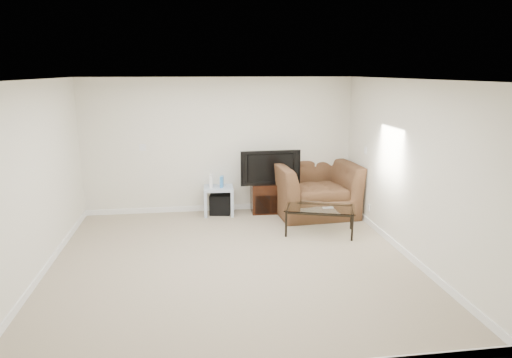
{
  "coord_description": "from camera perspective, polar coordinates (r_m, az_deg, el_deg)",
  "views": [
    {
      "loc": [
        -0.51,
        -5.9,
        2.61
      ],
      "look_at": [
        0.5,
        1.2,
        0.9
      ],
      "focal_mm": 32.0,
      "sensor_mm": 36.0,
      "label": 1
    }
  ],
  "objects": [
    {
      "name": "subwoofer",
      "position": [
        8.57,
        -4.47,
        -3.1
      ],
      "size": [
        0.43,
        0.43,
        0.38
      ],
      "primitive_type": "cube",
      "rotation": [
        0.0,
        0.0,
        -0.16
      ],
      "color": "black",
      "rests_on": "floor"
    },
    {
      "name": "floor",
      "position": [
        6.47,
        -2.93,
        -10.39
      ],
      "size": [
        5.0,
        5.0,
        0.0
      ],
      "primitive_type": "plane",
      "color": "tan",
      "rests_on": "ground"
    },
    {
      "name": "recliner",
      "position": [
        8.49,
        7.32,
        -0.1
      ],
      "size": [
        1.54,
        1.05,
        1.29
      ],
      "primitive_type": "imported",
      "rotation": [
        0.0,
        0.0,
        0.07
      ],
      "color": "#4D3B1F",
      "rests_on": "floor"
    },
    {
      "name": "coffee_table",
      "position": [
        7.58,
        7.94,
        -5.11
      ],
      "size": [
        1.26,
        0.95,
        0.44
      ],
      "primitive_type": null,
      "rotation": [
        0.0,
        0.0,
        -0.31
      ],
      "color": "black",
      "rests_on": "floor"
    },
    {
      "name": "game_console",
      "position": [
        8.41,
        -5.61,
        -0.26
      ],
      "size": [
        0.08,
        0.18,
        0.24
      ],
      "primitive_type": "cube",
      "rotation": [
        0.0,
        0.0,
        -0.15
      ],
      "color": "white",
      "rests_on": "side_table"
    },
    {
      "name": "tv_stand",
      "position": [
        8.62,
        1.62,
        -2.29
      ],
      "size": [
        0.68,
        0.48,
        0.56
      ],
      "primitive_type": null,
      "rotation": [
        0.0,
        0.0,
        -0.02
      ],
      "color": "black",
      "rests_on": "floor"
    },
    {
      "name": "television",
      "position": [
        8.46,
        1.68,
        1.57
      ],
      "size": [
        1.04,
        0.25,
        0.64
      ],
      "primitive_type": "imported",
      "rotation": [
        0.0,
        0.0,
        0.04
      ],
      "color": "black",
      "rests_on": "tv_stand"
    },
    {
      "name": "dvd_player",
      "position": [
        8.54,
        1.67,
        -1.16
      ],
      "size": [
        0.36,
        0.26,
        0.05
      ],
      "primitive_type": "cube",
      "rotation": [
        0.0,
        0.0,
        -0.02
      ],
      "color": "black",
      "rests_on": "tv_stand"
    },
    {
      "name": "side_table",
      "position": [
        8.53,
        -4.69,
        -2.66
      ],
      "size": [
        0.56,
        0.56,
        0.51
      ],
      "primitive_type": null,
      "rotation": [
        0.0,
        0.0,
        -0.04
      ],
      "color": "#A7C1CF",
      "rests_on": "floor"
    },
    {
      "name": "wall_left",
      "position": [
        6.38,
        -26.06,
        -0.29
      ],
      "size": [
        0.02,
        5.0,
        2.5
      ],
      "primitive_type": "cube",
      "color": "silver",
      "rests_on": "ground"
    },
    {
      "name": "ceiling",
      "position": [
        5.93,
        -3.23,
        12.33
      ],
      "size": [
        5.0,
        5.0,
        0.0
      ],
      "primitive_type": "plane",
      "color": "white",
      "rests_on": "ground"
    },
    {
      "name": "wall_back",
      "position": [
        8.53,
        -4.57,
        4.18
      ],
      "size": [
        5.0,
        0.02,
        2.5
      ],
      "primitive_type": "cube",
      "color": "silver",
      "rests_on": "ground"
    },
    {
      "name": "wall_right",
      "position": [
        6.76,
        18.53,
        1.11
      ],
      "size": [
        0.02,
        5.0,
        2.5
      ],
      "primitive_type": "cube",
      "color": "silver",
      "rests_on": "ground"
    },
    {
      "name": "plate_right_outlet",
      "position": [
        8.14,
        13.92,
        -3.49
      ],
      "size": [
        0.02,
        0.08,
        0.12
      ],
      "primitive_type": "cube",
      "color": "white",
      "rests_on": "wall_right"
    },
    {
      "name": "plate_back",
      "position": [
        8.55,
        -14.0,
        3.85
      ],
      "size": [
        0.12,
        0.02,
        0.12
      ],
      "primitive_type": "cube",
      "color": "white",
      "rests_on": "wall_back"
    },
    {
      "name": "plate_right_switch",
      "position": [
        8.19,
        13.52,
        3.48
      ],
      "size": [
        0.02,
        0.09,
        0.13
      ],
      "primitive_type": "cube",
      "color": "white",
      "rests_on": "wall_right"
    },
    {
      "name": "remote",
      "position": [
        7.47,
        8.98,
        -3.58
      ],
      "size": [
        0.18,
        0.05,
        0.02
      ],
      "primitive_type": "cube",
      "rotation": [
        0.0,
        0.0,
        0.01
      ],
      "color": "#B2B2B7",
      "rests_on": "coffee_table"
    },
    {
      "name": "game_case",
      "position": [
        8.41,
        -4.3,
        -0.34
      ],
      "size": [
        0.08,
        0.16,
        0.2
      ],
      "primitive_type": "cube",
      "rotation": [
        0.0,
        0.0,
        -0.2
      ],
      "color": "#337FCC",
      "rests_on": "side_table"
    }
  ]
}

